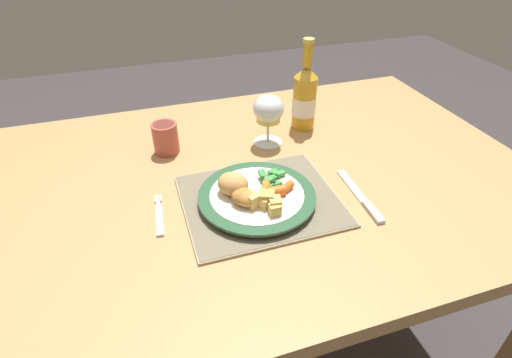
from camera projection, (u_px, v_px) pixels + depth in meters
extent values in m
plane|color=#383333|center=(247.00, 352.00, 1.37)|extent=(6.00, 6.00, 0.00)
cube|color=#AD7F4C|center=(244.00, 183.00, 0.95)|extent=(1.41, 0.89, 0.04)
cube|color=#AD7F4C|center=(22.00, 243.00, 1.31)|extent=(0.06, 0.06, 0.70)
cube|color=#AD7F4C|center=(369.00, 173.00, 1.63)|extent=(0.06, 0.06, 0.70)
cube|color=gray|center=(260.00, 200.00, 0.87)|extent=(0.33, 0.28, 0.01)
cube|color=#6B604A|center=(260.00, 199.00, 0.86)|extent=(0.32, 0.28, 0.00)
cylinder|color=white|center=(259.00, 198.00, 0.86)|extent=(0.21, 0.21, 0.01)
cylinder|color=#2D5638|center=(259.00, 195.00, 0.85)|extent=(0.25, 0.25, 0.01)
cylinder|color=white|center=(259.00, 194.00, 0.85)|extent=(0.20, 0.20, 0.00)
ellipsoid|color=#A87033|center=(244.00, 197.00, 0.81)|extent=(0.07, 0.07, 0.03)
ellipsoid|color=#B77F3D|center=(246.00, 198.00, 0.81)|extent=(0.07, 0.07, 0.03)
ellipsoid|color=tan|center=(233.00, 184.00, 0.84)|extent=(0.09, 0.09, 0.05)
cube|color=#338438|center=(271.00, 179.00, 0.88)|extent=(0.03, 0.02, 0.01)
cube|color=#338438|center=(280.00, 191.00, 0.85)|extent=(0.03, 0.02, 0.01)
cube|color=green|center=(280.00, 174.00, 0.90)|extent=(0.02, 0.02, 0.01)
cube|color=green|center=(268.00, 180.00, 0.87)|extent=(0.02, 0.02, 0.01)
cube|color=#338438|center=(277.00, 184.00, 0.87)|extent=(0.02, 0.01, 0.01)
cube|color=#338438|center=(273.00, 172.00, 0.90)|extent=(0.02, 0.02, 0.01)
cube|color=#4CA84C|center=(267.00, 183.00, 0.86)|extent=(0.02, 0.02, 0.01)
cube|color=#338438|center=(263.00, 174.00, 0.88)|extent=(0.02, 0.03, 0.01)
cube|color=green|center=(270.00, 185.00, 0.86)|extent=(0.03, 0.02, 0.01)
cube|color=#338438|center=(270.00, 180.00, 0.87)|extent=(0.02, 0.02, 0.01)
cube|color=green|center=(277.00, 175.00, 0.89)|extent=(0.02, 0.02, 0.01)
cylinder|color=orange|center=(265.00, 189.00, 0.85)|extent=(0.04, 0.05, 0.02)
cylinder|color=orange|center=(276.00, 191.00, 0.84)|extent=(0.04, 0.02, 0.02)
cylinder|color=orange|center=(285.00, 188.00, 0.85)|extent=(0.05, 0.04, 0.02)
cube|color=silver|center=(159.00, 221.00, 0.81)|extent=(0.02, 0.09, 0.01)
cube|color=silver|center=(158.00, 204.00, 0.86)|extent=(0.01, 0.02, 0.01)
cube|color=silver|center=(161.00, 198.00, 0.87)|extent=(0.00, 0.02, 0.00)
cube|color=silver|center=(159.00, 198.00, 0.87)|extent=(0.00, 0.02, 0.00)
cube|color=silver|center=(157.00, 199.00, 0.87)|extent=(0.00, 0.02, 0.00)
cube|color=silver|center=(155.00, 199.00, 0.87)|extent=(0.00, 0.02, 0.00)
cube|color=silver|center=(352.00, 186.00, 0.91)|extent=(0.02, 0.13, 0.00)
cube|color=#B2B2B7|center=(373.00, 212.00, 0.83)|extent=(0.02, 0.07, 0.01)
cylinder|color=silver|center=(268.00, 142.00, 1.07)|extent=(0.08, 0.08, 0.00)
cylinder|color=silver|center=(268.00, 132.00, 1.05)|extent=(0.01, 0.01, 0.06)
ellipsoid|color=silver|center=(268.00, 109.00, 1.01)|extent=(0.08, 0.08, 0.07)
cylinder|color=#EACC66|center=(268.00, 117.00, 1.03)|extent=(0.06, 0.06, 0.03)
cylinder|color=gold|center=(304.00, 103.00, 1.10)|extent=(0.06, 0.06, 0.15)
cone|color=gold|center=(306.00, 72.00, 1.05)|extent=(0.06, 0.06, 0.03)
cylinder|color=gold|center=(308.00, 55.00, 1.02)|extent=(0.03, 0.03, 0.06)
cylinder|color=#BFB74C|center=(309.00, 40.00, 1.00)|extent=(0.03, 0.03, 0.01)
cylinder|color=white|center=(304.00, 105.00, 1.11)|extent=(0.07, 0.07, 0.05)
cube|color=#DBB256|center=(275.00, 204.00, 0.80)|extent=(0.03, 0.03, 0.03)
cube|color=#DBB256|center=(252.00, 200.00, 0.81)|extent=(0.03, 0.04, 0.03)
cube|color=gold|center=(267.00, 199.00, 0.81)|extent=(0.04, 0.04, 0.03)
cube|color=#E5BC66|center=(266.00, 202.00, 0.81)|extent=(0.03, 0.03, 0.02)
cube|color=#E5BC66|center=(259.00, 199.00, 0.82)|extent=(0.03, 0.03, 0.02)
cube|color=#DBB256|center=(275.00, 209.00, 0.79)|extent=(0.02, 0.02, 0.02)
cylinder|color=#B24C42|center=(166.00, 138.00, 1.01)|extent=(0.06, 0.06, 0.08)
cylinder|color=maroon|center=(164.00, 126.00, 0.99)|extent=(0.05, 0.05, 0.01)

